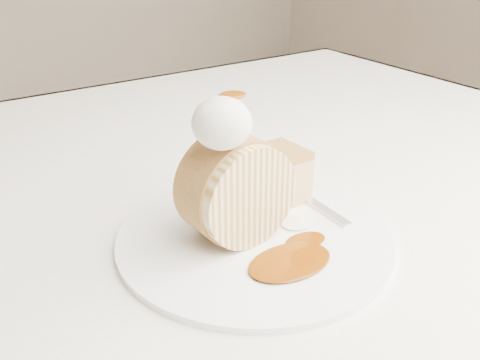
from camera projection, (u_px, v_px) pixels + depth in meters
table at (140, 261)px, 0.64m from camera, size 1.40×0.90×0.75m
plate at (254, 237)px, 0.52m from camera, size 0.28×0.28×0.01m
roulade_slice at (237, 190)px, 0.49m from camera, size 0.10×0.06×0.10m
cake_chunk at (276, 179)px, 0.57m from camera, size 0.06×0.06×0.05m
whipped_cream at (222, 123)px, 0.44m from camera, size 0.05×0.05×0.04m
caramel_drizzle at (232, 89)px, 0.45m from camera, size 0.03×0.02×0.01m
caramel_pool at (290, 261)px, 0.47m from camera, size 0.09×0.06×0.00m
fork at (312, 202)px, 0.57m from camera, size 0.03×0.16×0.00m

